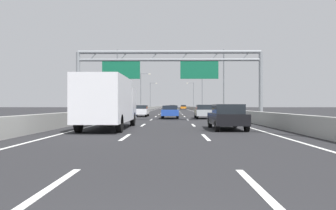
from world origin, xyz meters
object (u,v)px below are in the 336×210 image
object	(u,v)px
streetlamp_right_distant	(193,94)
blue_car	(170,112)
yellow_car	(171,110)
orange_car	(183,107)
streetlamp_left_far	(142,89)
streetlamp_left_distant	(151,94)
white_car	(141,111)
red_car	(172,108)
streetlamp_right_mid	(222,78)
box_truck	(108,101)
sign_gantry	(167,67)
streetlamp_right_far	(201,89)
silver_car	(204,111)
streetlamp_left_mid	(119,78)
black_car	(227,117)

from	to	relation	value
streetlamp_right_distant	blue_car	world-z (taller)	streetlamp_right_distant
yellow_car	orange_car	size ratio (longest dim) A/B	0.94
streetlamp_left_far	streetlamp_left_distant	size ratio (longest dim) A/B	1.00
blue_car	white_car	size ratio (longest dim) A/B	0.96
streetlamp_right_distant	yellow_car	bearing A→B (deg)	-95.74
yellow_car	orange_car	distance (m)	66.37
yellow_car	orange_car	xyz separation A→B (m)	(3.70, 66.26, 0.03)
red_car	streetlamp_right_mid	bearing A→B (deg)	-81.14
streetlamp_right_distant	box_truck	bearing A→B (deg)	-96.37
sign_gantry	yellow_car	world-z (taller)	sign_gantry
streetlamp_left_far	streetlamp_right_far	size ratio (longest dim) A/B	1.00
yellow_car	streetlamp_left_distant	bearing A→B (deg)	95.94
streetlamp_right_distant	orange_car	bearing A→B (deg)	-118.58
streetlamp_right_far	silver_car	world-z (taller)	streetlamp_right_far
streetlamp_left_far	box_truck	xyz separation A→B (m)	(3.92, -63.42, -3.71)
streetlamp_left_far	silver_car	world-z (taller)	streetlamp_left_far
streetlamp_right_far	blue_car	world-z (taller)	streetlamp_right_far
streetlamp_right_mid	streetlamp_left_far	world-z (taller)	same
streetlamp_right_mid	streetlamp_right_distant	world-z (taller)	same
streetlamp_left_mid	streetlamp_right_mid	distance (m)	14.93
streetlamp_left_distant	blue_car	xyz separation A→B (m)	(7.50, -82.10, -4.68)
streetlamp_right_mid	yellow_car	distance (m)	9.06
streetlamp_right_distant	black_car	xyz separation A→B (m)	(-3.93, -98.81, -4.63)
blue_car	box_truck	size ratio (longest dim) A/B	0.54
streetlamp_left_mid	white_car	xyz separation A→B (m)	(3.79, -6.36, -4.64)
streetlamp_left_mid	streetlamp_left_far	size ratio (longest dim) A/B	1.00
streetlamp_left_far	white_car	size ratio (longest dim) A/B	2.08
streetlamp_left_mid	yellow_car	size ratio (longest dim) A/B	2.24
streetlamp_left_far	black_car	size ratio (longest dim) A/B	2.10
streetlamp_left_mid	streetlamp_right_distant	distance (m)	71.94
white_car	streetlamp_left_mid	bearing A→B (deg)	120.82
orange_car	sign_gantry	bearing A→B (deg)	-92.80
box_truck	streetlamp_right_far	bearing A→B (deg)	80.15
streetlamp_left_far	orange_car	xyz separation A→B (m)	(11.30, 28.52, -4.63)
streetlamp_left_distant	box_truck	size ratio (longest dim) A/B	1.18
black_car	streetlamp_right_far	bearing A→B (deg)	86.46
streetlamp_left_mid	streetlamp_left_distant	world-z (taller)	same
sign_gantry	box_truck	bearing A→B (deg)	-108.76
streetlamp_left_distant	streetlamp_left_mid	bearing A→B (deg)	-90.00
streetlamp_right_far	box_truck	bearing A→B (deg)	-99.85
black_car	streetlamp_right_distant	bearing A→B (deg)	87.72
streetlamp_right_mid	streetlamp_right_distant	xyz separation A→B (m)	(0.00, 70.37, 0.00)
streetlamp_right_far	streetlamp_left_far	bearing A→B (deg)	180.00
streetlamp_right_mid	white_car	bearing A→B (deg)	-150.28
orange_car	yellow_car	bearing A→B (deg)	-93.20
streetlamp_right_mid	blue_car	bearing A→B (deg)	-122.37
streetlamp_left_far	orange_car	size ratio (longest dim) A/B	2.11
white_car	red_car	bearing A→B (deg)	85.80
streetlamp_right_mid	blue_car	xyz separation A→B (m)	(-7.43, -11.73, -4.68)
blue_car	box_truck	xyz separation A→B (m)	(-3.58, -16.50, 0.96)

